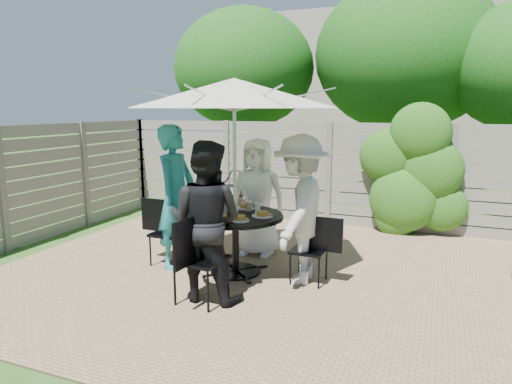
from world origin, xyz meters
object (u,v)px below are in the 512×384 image
at_px(chair_back, 261,235).
at_px(plate_left, 209,210).
at_px(glass_left, 213,209).
at_px(glass_right, 258,209).
at_px(bicycle, 233,193).
at_px(chair_left, 169,246).
at_px(glass_front, 235,214).
at_px(umbrella, 234,93).
at_px(coffee_cup, 249,207).
at_px(person_right, 300,210).
at_px(chair_front, 201,277).
at_px(patio_table, 235,232).
at_px(chair_right, 310,263).
at_px(plate_front, 224,219).
at_px(plate_extra, 240,219).
at_px(plate_back, 246,206).
at_px(person_front, 206,222).
at_px(glass_back, 235,204).
at_px(person_back, 258,197).
at_px(person_left, 176,197).
at_px(syrup_jug, 232,207).
at_px(plate_right, 262,215).

xyz_separation_m(chair_back, plate_left, (-0.32, -0.98, 0.55)).
xyz_separation_m(plate_left, glass_left, (0.10, -0.10, 0.05)).
relative_size(glass_right, bicycle, 0.07).
relative_size(chair_left, glass_front, 6.38).
xyz_separation_m(umbrella, coffee_cup, (0.09, 0.22, -1.42)).
distance_m(chair_back, person_right, 1.43).
distance_m(chair_left, glass_right, 1.36).
distance_m(chair_back, chair_front, 1.93).
xyz_separation_m(patio_table, chair_right, (0.96, 0.03, -0.29)).
relative_size(plate_front, plate_extra, 1.08).
distance_m(chair_back, plate_back, 0.82).
bearing_deg(patio_table, person_front, -87.88).
height_order(chair_back, glass_back, glass_back).
xyz_separation_m(person_back, chair_right, (0.99, -0.79, -0.59)).
height_order(plate_extra, bicycle, bicycle).
relative_size(umbrella, person_right, 1.45).
bearing_deg(umbrella, glass_front, -65.88).
bearing_deg(person_right, glass_back, -105.52).
height_order(plate_front, coffee_cup, coffee_cup).
distance_m(umbrella, chair_left, 2.21).
xyz_separation_m(glass_front, glass_right, (0.14, 0.37, 0.00)).
height_order(patio_table, person_right, person_right).
bearing_deg(glass_back, bicycle, 115.63).
bearing_deg(person_right, chair_right, 89.65).
height_order(chair_left, plate_left, chair_left).
bearing_deg(chair_left, bicycle, 96.10).
xyz_separation_m(person_back, glass_back, (-0.08, -0.57, 0.01)).
bearing_deg(glass_front, glass_left, 159.12).
xyz_separation_m(patio_table, glass_front, (0.11, -0.26, 0.31)).
xyz_separation_m(chair_front, glass_right, (0.22, 1.08, 0.55)).
bearing_deg(person_front, person_back, -90.00).
xyz_separation_m(chair_back, bicycle, (-1.15, 1.52, 0.28)).
bearing_deg(chair_back, glass_front, 4.18).
bearing_deg(coffee_cup, glass_left, -135.78).
xyz_separation_m(person_left, glass_back, (0.71, 0.29, -0.09)).
distance_m(plate_left, plate_extra, 0.62).
xyz_separation_m(patio_table, syrup_jug, (-0.06, 0.05, 0.32)).
relative_size(person_left, plate_right, 7.25).
distance_m(chair_left, person_left, 0.69).
bearing_deg(chair_left, plate_back, 23.64).
height_order(person_left, plate_front, person_left).
bearing_deg(coffee_cup, person_right, -14.65).
distance_m(plate_extra, glass_front, 0.10).
bearing_deg(chair_right, person_left, 3.27).
bearing_deg(person_left, person_front, -135.00).
distance_m(patio_table, umbrella, 1.71).
height_order(chair_left, bicycle, bicycle).
bearing_deg(umbrella, plate_right, 2.12).
xyz_separation_m(chair_left, plate_front, (0.98, -0.32, 0.53)).
relative_size(plate_front, bicycle, 0.13).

